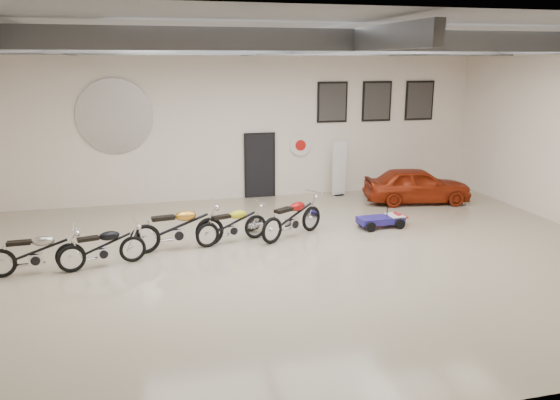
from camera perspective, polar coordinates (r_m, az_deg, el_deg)
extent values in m
cube|color=tan|center=(12.72, 1.33, -6.11)|extent=(16.00, 12.00, 0.01)
cube|color=gray|center=(11.93, 1.47, 17.01)|extent=(16.00, 12.00, 0.01)
cube|color=white|center=(17.88, -3.80, 8.08)|extent=(16.00, 0.02, 5.00)
cube|color=black|center=(18.14, -2.14, 3.56)|extent=(0.92, 0.08, 2.10)
imported|color=maroon|center=(18.05, 14.11, 1.53)|extent=(1.91, 3.54, 1.15)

